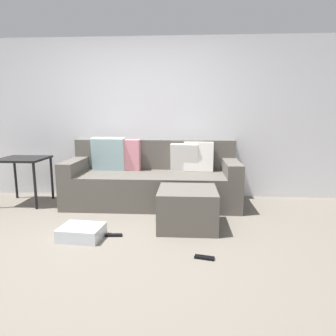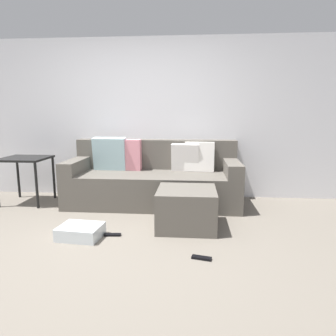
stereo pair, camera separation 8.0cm
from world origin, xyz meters
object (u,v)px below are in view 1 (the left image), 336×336
Objects in this scene: ottoman at (187,208)px; remote_by_storage_bin at (114,235)px; couch_sectional at (153,179)px; side_table at (23,164)px; remote_near_ottoman at (204,258)px; storage_bin at (82,232)px.

ottoman reaches higher than remote_by_storage_bin.
remote_by_storage_bin is (-0.27, -1.28, -0.34)m from couch_sectional.
side_table is at bearing 161.17° from ottoman.
ottoman reaches higher than remote_near_ottoman.
couch_sectional is 13.63× the size of remote_by_storage_bin.
remote_by_storage_bin is (0.32, 0.07, -0.05)m from storage_bin.
side_table is at bearing 161.21° from remote_near_ottoman.
couch_sectional reaches higher than remote_by_storage_bin.
side_table is (-1.24, 1.19, 0.51)m from storage_bin.
couch_sectional is 13.59× the size of remote_near_ottoman.
ottoman is 0.99× the size of side_table.
remote_near_ottoman is at bearing -78.81° from ottoman.
storage_bin is 2.43× the size of remote_by_storage_bin.
couch_sectional is 3.66× the size of ottoman.
remote_near_ottoman and remote_by_storage_bin have the same top height.
storage_bin is 0.65× the size of side_table.
remote_near_ottoman is at bearing -32.34° from side_table.
couch_sectional is at bearing 73.45° from remote_by_storage_bin.
side_table is 3.76× the size of remote_near_ottoman.
remote_by_storage_bin is (-0.78, -0.33, -0.21)m from ottoman.
couch_sectional reaches higher than ottoman.
remote_by_storage_bin is at bearing -102.07° from couch_sectional.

